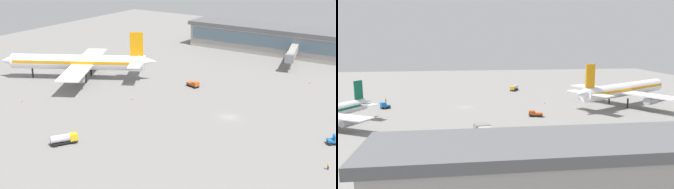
# 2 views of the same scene
# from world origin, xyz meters

# --- Properties ---
(ground) EXTENTS (288.00, 288.00, 0.00)m
(ground) POSITION_xyz_m (0.00, 0.00, 0.00)
(ground) COLOR gray
(terminal_building) EXTENTS (72.24, 15.12, 10.91)m
(terminal_building) POSITION_xyz_m (20.66, -77.94, 5.56)
(terminal_building) COLOR #9E9993
(terminal_building) RESTS_ON ground
(airplane_at_gate) EXTENTS (49.09, 41.07, 16.48)m
(airplane_at_gate) POSITION_xyz_m (59.08, -4.07, 5.99)
(airplane_at_gate) COLOR white
(airplane_at_gate) RESTS_ON ground
(fuel_truck) EXTENTS (4.89, 6.37, 2.50)m
(fuel_truck) POSITION_xyz_m (24.15, 37.56, 1.39)
(fuel_truck) COLOR black
(fuel_truck) RESTS_ON ground
(pushback_tractor) EXTENTS (4.77, 3.31, 1.90)m
(pushback_tractor) POSITION_xyz_m (21.98, -17.93, 0.97)
(pushback_tractor) COLOR black
(pushback_tractor) RESTS_ON ground
(baggage_tug) EXTENTS (3.75, 3.49, 2.30)m
(baggage_tug) POSITION_xyz_m (-29.02, 1.78, 1.16)
(baggage_tug) COLOR black
(baggage_tug) RESTS_ON ground
(ground_crew_worker) EXTENTS (0.47, 0.56, 1.67)m
(ground_crew_worker) POSITION_xyz_m (-31.40, 15.75, 0.85)
(ground_crew_worker) COLOR #1E2338
(ground_crew_worker) RESTS_ON ground
(jet_bridge) EXTENTS (7.82, 20.98, 6.74)m
(jet_bridge) POSITION_xyz_m (4.69, -60.18, 5.14)
(jet_bridge) COLOR #9E9993
(jet_bridge) RESTS_ON ground
(safety_cone_near_gate) EXTENTS (0.44, 0.44, 0.60)m
(safety_cone_near_gate) POSITION_xyz_m (-8.13, -42.55, 0.30)
(safety_cone_near_gate) COLOR #EA590C
(safety_cone_near_gate) RESTS_ON ground
(safety_cone_mid_apron) EXTENTS (0.44, 0.44, 0.60)m
(safety_cone_mid_apron) POSITION_xyz_m (56.25, 23.09, 0.30)
(safety_cone_mid_apron) COLOR #EA590C
(safety_cone_mid_apron) RESTS_ON ground
(safety_cone_far_side) EXTENTS (0.44, 0.44, 0.60)m
(safety_cone_far_side) POSITION_xyz_m (30.60, 3.38, 0.30)
(safety_cone_far_side) COLOR #EA590C
(safety_cone_far_side) RESTS_ON ground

